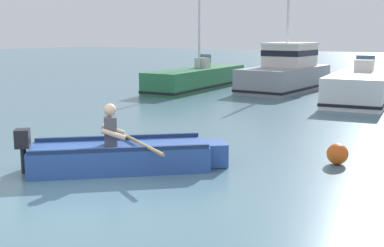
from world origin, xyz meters
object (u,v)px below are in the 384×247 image
moored_boat_green (197,79)px  moored_boat_white (361,87)px  rowboat_with_person (124,155)px  moored_boat_grey (286,73)px  mooring_buoy (337,154)px

moored_boat_green → moored_boat_white: (6.97, 0.07, 0.05)m
rowboat_with_person → moored_boat_grey: bearing=100.6°
moored_boat_white → mooring_buoy: moored_boat_white is taller
rowboat_with_person → mooring_buoy: rowboat_with_person is taller
moored_boat_green → moored_boat_white: size_ratio=1.08×
moored_boat_green → moored_boat_grey: (3.42, 1.59, 0.33)m
moored_boat_grey → moored_boat_white: 3.87m
rowboat_with_person → moored_boat_white: (1.06, 11.69, 0.23)m
moored_boat_white → mooring_buoy: 9.50m
moored_boat_green → moored_boat_grey: moored_boat_grey is taller
moored_boat_white → rowboat_with_person: bearing=-95.2°
rowboat_with_person → moored_boat_green: size_ratio=0.47×
moored_boat_white → moored_boat_grey: bearing=156.8°
moored_boat_grey → moored_boat_white: (3.54, -1.52, -0.28)m
moored_boat_grey → mooring_buoy: (5.59, -10.80, -0.56)m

